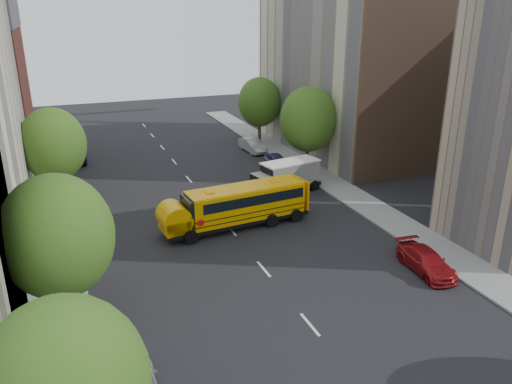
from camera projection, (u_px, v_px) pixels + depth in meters
ground at (252, 255)px, 31.63m from camera, size 120.00×120.00×0.00m
sidewalk_left at (57, 251)px, 32.00m from camera, size 3.00×80.00×0.12m
sidewalk_right at (363, 203)px, 39.93m from camera, size 3.00×80.00×0.12m
lane_markings at (207, 201)px, 40.35m from camera, size 0.15×64.00×0.01m
building_right_far at (343, 66)px, 52.16m from camera, size 10.00×22.00×18.00m
building_right_sidewall at (410, 79)px, 42.57m from camera, size 10.10×0.30×18.00m
street_tree_1 at (57, 237)px, 22.63m from camera, size 5.12×5.12×7.90m
street_tree_2 at (53, 145)px, 38.38m from camera, size 4.99×4.99×7.71m
street_tree_4 at (308, 119)px, 45.87m from camera, size 5.25×5.25×8.10m
street_tree_5 at (260, 102)px, 56.47m from camera, size 4.86×4.86×7.51m
school_bus at (235, 205)px, 35.18m from camera, size 10.75×3.43×2.98m
safari_truck at (286, 176)px, 42.03m from camera, size 6.45×3.29×2.64m
parked_car_1 at (82, 209)px, 36.76m from camera, size 1.79×4.65×1.51m
parked_car_2 at (72, 154)px, 50.71m from camera, size 2.77×5.75×1.58m
parked_car_3 at (426, 261)px, 29.47m from camera, size 2.22×4.66×1.31m
parked_car_4 at (277, 162)px, 48.38m from camera, size 2.04×4.29×1.42m
parked_car_5 at (252, 145)px, 54.12m from camera, size 1.89×4.50×1.45m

